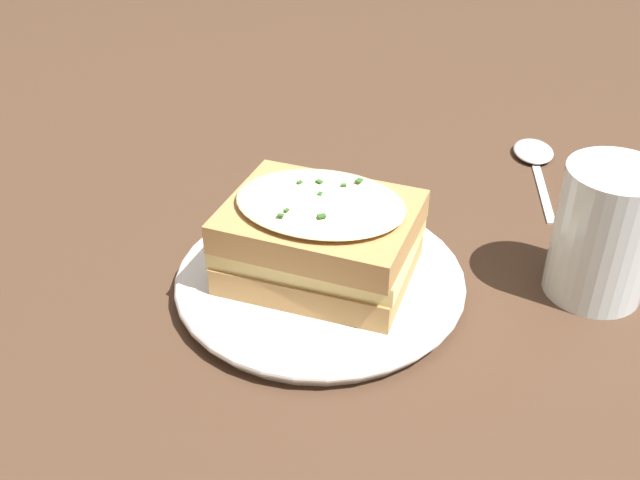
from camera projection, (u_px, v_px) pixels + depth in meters
The scene contains 5 objects.
ground_plane at pixel (319, 276), 0.62m from camera, with size 2.40×2.40×0.00m, color #473021.
dinner_plate at pixel (320, 280), 0.60m from camera, with size 0.23×0.23×0.02m.
sandwich at pixel (319, 237), 0.58m from camera, with size 0.16×0.17×0.07m.
water_glass at pixel (604, 233), 0.58m from camera, with size 0.08×0.08×0.11m, color silver.
spoon at pixel (534, 156), 0.79m from camera, with size 0.17×0.05×0.01m.
Camera 1 is at (-0.50, 0.02, 0.38)m, focal length 42.00 mm.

